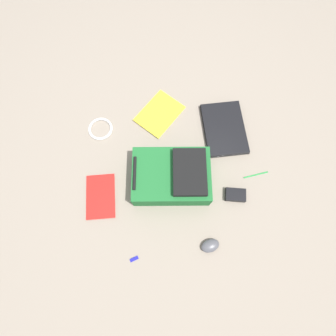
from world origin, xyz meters
name	(u,v)px	position (x,y,z in m)	size (l,w,h in m)	color
ground_plane	(172,172)	(0.00, 0.00, 0.00)	(3.49, 3.49, 0.00)	gray
backpack	(173,176)	(-0.05, 0.01, 0.08)	(0.35, 0.46, 0.18)	#1E662D
laptop	(224,129)	(0.24, -0.35, 0.02)	(0.36, 0.25, 0.03)	black
book_blue	(101,196)	(-0.10, 0.43, 0.01)	(0.26, 0.17, 0.01)	silver
book_manual	(160,114)	(0.39, 0.04, 0.01)	(0.34, 0.34, 0.01)	silver
computer_mouse	(210,246)	(-0.44, -0.15, 0.02)	(0.07, 0.10, 0.04)	#4C4C51
cable_coil	(100,129)	(0.33, 0.41, 0.01)	(0.15, 0.15, 0.02)	silver
power_brick	(235,195)	(-0.18, -0.34, 0.02)	(0.07, 0.11, 0.04)	black
pen_black	(256,175)	(-0.07, -0.49, 0.00)	(0.01, 0.01, 0.15)	#198C33
usb_stick	(134,259)	(-0.46, 0.26, 0.00)	(0.02, 0.05, 0.01)	#191999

